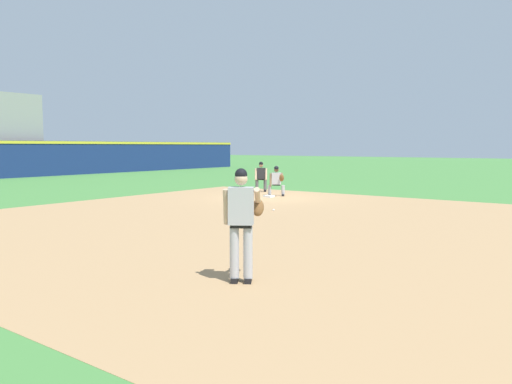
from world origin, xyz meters
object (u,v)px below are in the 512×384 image
Objects in this scene: first_base_bag at (269,196)px; umpire at (261,175)px; first_baseman at (277,180)px; pitcher at (242,218)px; baseball at (274,210)px.

first_base_bag is 2.82m from umpire.
pitcher is at bearing -148.35° from first_baseman.
pitcher is (-7.69, -4.63, 1.02)m from baseball.
umpire is (13.34, 9.22, -0.27)m from pitcher.
first_base_bag is 0.92m from first_baseman.
first_base_bag is 13.57m from pitcher.
first_baseman reaches higher than first_base_bag.
first_baseman is at bearing 0.98° from first_base_bag.
umpire is at bearing 39.10° from baseball.
pitcher is 1.39× the size of first_baseman.
first_baseman is 2.30m from umpire.
pitcher reaches higher than umpire.
first_baseman is at bearing -126.71° from umpire.
umpire is (1.99, 1.85, 0.75)m from first_base_bag.
umpire is at bearing 42.93° from first_base_bag.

